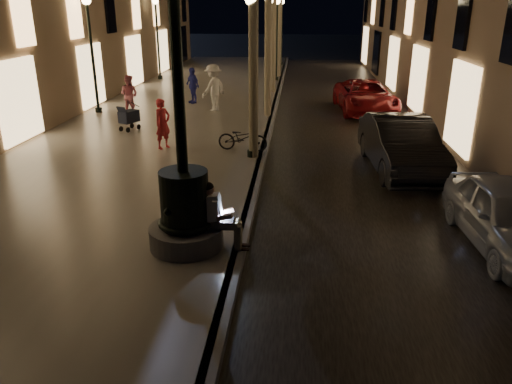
# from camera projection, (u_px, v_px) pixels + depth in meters

# --- Properties ---
(ground) EXTENTS (120.00, 120.00, 0.00)m
(ground) POSITION_uv_depth(u_px,v_px,m) (273.00, 115.00, 21.64)
(ground) COLOR black
(ground) RESTS_ON ground
(cobble_lane) EXTENTS (6.00, 45.00, 0.02)m
(cobble_lane) POSITION_uv_depth(u_px,v_px,m) (343.00, 116.00, 21.40)
(cobble_lane) COLOR black
(cobble_lane) RESTS_ON ground
(promenade) EXTENTS (8.00, 45.00, 0.20)m
(promenade) POSITION_uv_depth(u_px,v_px,m) (183.00, 111.00, 21.91)
(promenade) COLOR slate
(promenade) RESTS_ON ground
(curb_strip) EXTENTS (0.25, 45.00, 0.20)m
(curb_strip) POSITION_uv_depth(u_px,v_px,m) (274.00, 113.00, 21.60)
(curb_strip) COLOR #59595B
(curb_strip) RESTS_ON ground
(fountain_lamppost) EXTENTS (1.40, 1.40, 5.21)m
(fountain_lamppost) POSITION_uv_depth(u_px,v_px,m) (184.00, 196.00, 9.17)
(fountain_lamppost) COLOR #59595B
(fountain_lamppost) RESTS_ON promenade
(seated_man_laptop) EXTENTS (0.93, 0.31, 1.30)m
(seated_man_laptop) POSITION_uv_depth(u_px,v_px,m) (218.00, 213.00, 9.24)
(seated_man_laptop) COLOR gray
(seated_man_laptop) RESTS_ON promenade
(lamp_curb_a) EXTENTS (0.36, 0.36, 4.81)m
(lamp_curb_a) POSITION_uv_depth(u_px,v_px,m) (252.00, 53.00, 13.99)
(lamp_curb_a) COLOR black
(lamp_curb_a) RESTS_ON promenade
(lamp_curb_b) EXTENTS (0.36, 0.36, 4.81)m
(lamp_curb_b) POSITION_uv_depth(u_px,v_px,m) (269.00, 35.00, 21.44)
(lamp_curb_b) COLOR black
(lamp_curb_b) RESTS_ON promenade
(lamp_curb_c) EXTENTS (0.36, 0.36, 4.81)m
(lamp_curb_c) POSITION_uv_depth(u_px,v_px,m) (277.00, 27.00, 28.90)
(lamp_curb_c) COLOR black
(lamp_curb_c) RESTS_ON promenade
(lamp_curb_d) EXTENTS (0.36, 0.36, 4.81)m
(lamp_curb_d) POSITION_uv_depth(u_px,v_px,m) (282.00, 22.00, 36.35)
(lamp_curb_d) COLOR black
(lamp_curb_d) RESTS_ON promenade
(lamp_left_b) EXTENTS (0.36, 0.36, 4.81)m
(lamp_left_b) POSITION_uv_depth(u_px,v_px,m) (90.00, 38.00, 20.13)
(lamp_left_b) COLOR black
(lamp_left_b) RESTS_ON promenade
(lamp_left_c) EXTENTS (0.36, 0.36, 4.81)m
(lamp_left_c) POSITION_uv_depth(u_px,v_px,m) (157.00, 27.00, 29.45)
(lamp_left_c) COLOR black
(lamp_left_c) RESTS_ON promenade
(stroller) EXTENTS (0.68, 0.98, 1.01)m
(stroller) POSITION_uv_depth(u_px,v_px,m) (129.00, 117.00, 17.98)
(stroller) COLOR black
(stroller) RESTS_ON promenade
(car_front) EXTENTS (1.77, 3.97, 1.33)m
(car_front) POSITION_uv_depth(u_px,v_px,m) (509.00, 216.00, 9.70)
(car_front) COLOR #ADB2B5
(car_front) RESTS_ON ground
(car_second) EXTENTS (1.95, 4.76, 1.54)m
(car_second) POSITION_uv_depth(u_px,v_px,m) (401.00, 145.00, 14.17)
(car_second) COLOR black
(car_second) RESTS_ON ground
(car_third) EXTENTS (2.64, 5.10, 1.37)m
(car_third) POSITION_uv_depth(u_px,v_px,m) (365.00, 97.00, 21.97)
(car_third) COLOR maroon
(car_third) RESTS_ON ground
(pedestrian_red) EXTENTS (0.64, 0.69, 1.58)m
(pedestrian_red) POSITION_uv_depth(u_px,v_px,m) (163.00, 124.00, 15.67)
(pedestrian_red) COLOR red
(pedestrian_red) RESTS_ON promenade
(pedestrian_pink) EXTENTS (0.90, 0.78, 1.61)m
(pedestrian_pink) POSITION_uv_depth(u_px,v_px,m) (129.00, 95.00, 20.57)
(pedestrian_pink) COLOR #D06E81
(pedestrian_pink) RESTS_ON promenade
(pedestrian_white) EXTENTS (1.31, 1.45, 1.95)m
(pedestrian_white) POSITION_uv_depth(u_px,v_px,m) (214.00, 88.00, 21.15)
(pedestrian_white) COLOR silver
(pedestrian_white) RESTS_ON promenade
(pedestrian_blue) EXTENTS (0.94, 0.95, 1.61)m
(pedestrian_blue) POSITION_uv_depth(u_px,v_px,m) (193.00, 85.00, 22.86)
(pedestrian_blue) COLOR navy
(pedestrian_blue) RESTS_ON promenade
(bicycle) EXTENTS (1.61, 0.73, 0.82)m
(bicycle) POSITION_uv_depth(u_px,v_px,m) (243.00, 138.00, 15.54)
(bicycle) COLOR black
(bicycle) RESTS_ON promenade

